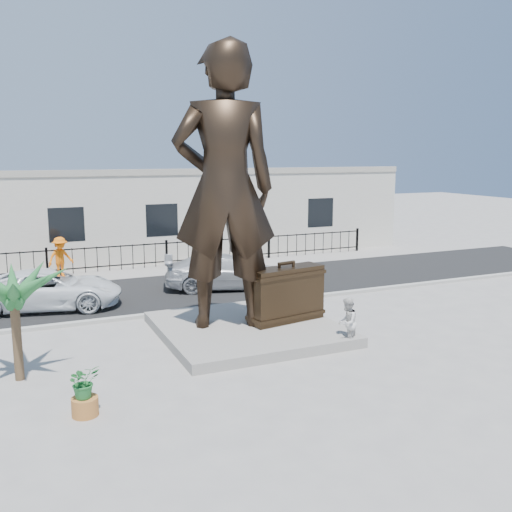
{
  "coord_description": "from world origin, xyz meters",
  "views": [
    {
      "loc": [
        -7.04,
        -13.96,
        5.45
      ],
      "look_at": [
        0.0,
        2.0,
        2.3
      ],
      "focal_mm": 40.0,
      "sensor_mm": 36.0,
      "label": 1
    }
  ],
  "objects_px": {
    "statue": "(224,188)",
    "tourist": "(347,323)",
    "car_white": "(49,289)",
    "suitcase": "(286,294)"
  },
  "relations": [
    {
      "from": "statue",
      "to": "car_white",
      "type": "distance_m",
      "value": 7.97
    },
    {
      "from": "statue",
      "to": "suitcase",
      "type": "bearing_deg",
      "value": -177.16
    },
    {
      "from": "tourist",
      "to": "car_white",
      "type": "distance_m",
      "value": 10.74
    },
    {
      "from": "suitcase",
      "to": "car_white",
      "type": "distance_m",
      "value": 8.66
    },
    {
      "from": "car_white",
      "to": "suitcase",
      "type": "bearing_deg",
      "value": -118.05
    },
    {
      "from": "suitcase",
      "to": "tourist",
      "type": "xyz_separation_m",
      "value": [
        0.86,
        -2.14,
        -0.43
      ]
    },
    {
      "from": "suitcase",
      "to": "car_white",
      "type": "xyz_separation_m",
      "value": [
        -6.57,
        5.62,
        -0.44
      ]
    },
    {
      "from": "suitcase",
      "to": "car_white",
      "type": "height_order",
      "value": "suitcase"
    },
    {
      "from": "statue",
      "to": "tourist",
      "type": "xyz_separation_m",
      "value": [
        2.73,
        -2.53,
        -3.73
      ]
    },
    {
      "from": "tourist",
      "to": "car_white",
      "type": "bearing_deg",
      "value": -90.76
    }
  ]
}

